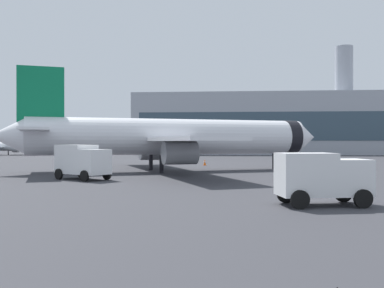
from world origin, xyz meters
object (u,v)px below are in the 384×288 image
(service_truck, at_px, (82,160))
(cargo_van, at_px, (322,176))
(safety_cone_mid, at_px, (105,165))
(airplane_at_gate, at_px, (172,137))
(airplane_taxiing, at_px, (6,147))
(safety_cone_near, at_px, (205,162))

(service_truck, bearing_deg, cargo_van, -38.71)
(cargo_van, bearing_deg, safety_cone_mid, 122.51)
(airplane_at_gate, distance_m, airplane_taxiing, 70.97)
(service_truck, height_order, safety_cone_near, service_truck)
(airplane_at_gate, xyz_separation_m, safety_cone_mid, (-9.37, 7.06, -3.35))
(cargo_van, height_order, safety_cone_near, cargo_van)
(service_truck, height_order, cargo_van, service_truck)
(airplane_taxiing, xyz_separation_m, cargo_van, (57.46, -77.61, -0.57))
(cargo_van, distance_m, safety_cone_near, 36.96)
(airplane_taxiing, bearing_deg, safety_cone_mid, -50.98)
(service_truck, relative_size, cargo_van, 1.11)
(airplane_at_gate, distance_m, safety_cone_near, 12.57)
(airplane_at_gate, xyz_separation_m, cargo_van, (10.62, -24.32, -2.21))
(airplane_taxiing, relative_size, safety_cone_mid, 30.23)
(service_truck, distance_m, cargo_van, 21.45)
(airplane_at_gate, height_order, safety_cone_mid, airplane_at_gate)
(service_truck, relative_size, safety_cone_near, 6.29)
(airplane_taxiing, distance_m, safety_cone_mid, 59.53)
(airplane_taxiing, bearing_deg, cargo_van, -53.48)
(cargo_van, relative_size, safety_cone_near, 5.65)
(airplane_taxiing, distance_m, cargo_van, 96.57)
(cargo_van, bearing_deg, airplane_at_gate, 113.60)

